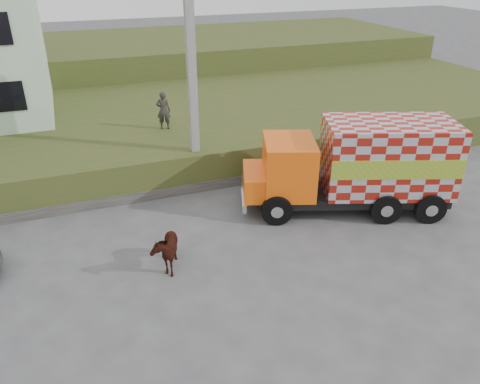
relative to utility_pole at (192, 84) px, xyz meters
name	(u,v)px	position (x,y,z in m)	size (l,w,h in m)	color
ground	(266,239)	(1.00, -4.60, -4.08)	(120.00, 120.00, 0.00)	#474749
embankment	(186,123)	(1.00, 5.40, -3.33)	(40.00, 12.00, 1.50)	#2F4C19
embankment_far	(142,61)	(1.00, 17.40, -2.58)	(40.00, 12.00, 3.00)	#2F4C19
retaining_strip	(175,189)	(-1.00, -0.40, -3.88)	(16.00, 0.50, 0.40)	#595651
utility_pole	(192,84)	(0.00, 0.00, 0.00)	(1.20, 0.30, 8.00)	gray
cargo_truck	(359,165)	(4.85, -3.75, -2.41)	(7.58, 4.54, 3.23)	black
cow	(165,248)	(-2.33, -4.94, -3.43)	(0.70, 1.53, 1.29)	black
pedestrian	(164,110)	(-0.55, 2.89, -1.76)	(0.59, 0.39, 1.62)	#312E2C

